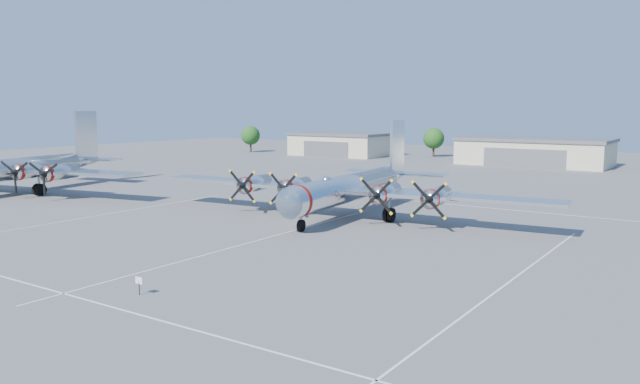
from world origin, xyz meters
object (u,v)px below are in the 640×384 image
Objects in this scene: main_bomber_b29 at (351,215)px; hangar_west at (342,144)px; hangar_center at (534,151)px; tree_west at (434,139)px; bomber_west at (24,192)px; info_placard at (139,282)px; tree_far_west at (251,136)px.

hangar_west is at bearing 117.65° from main_bomber_b29.
tree_west reaches higher than hangar_center.
tree_west is 0.16× the size of bomber_west.
hangar_center is 25.41× the size of info_placard.
main_bomber_b29 is (24.84, -77.63, -4.22)m from tree_west.
hangar_center is (45.00, -0.00, -0.00)m from hangar_west.
hangar_west is 0.51× the size of main_bomber_b29.
tree_far_west is 5.90× the size of info_placard.
hangar_west is 79.13m from bomber_west.
bomber_west is (-46.38, -79.07, -2.71)m from hangar_center.
tree_far_west is at bearing 131.63° from main_bomber_b29.
tree_far_west is at bearing -165.07° from tree_west.
bomber_west is (23.62, -75.11, -4.22)m from tree_far_west.
hangar_west is at bearing 113.26° from info_placard.
bomber_west is 36.40× the size of info_placard.
tree_far_west reaches higher than hangar_center.
hangar_center is at bearing -17.82° from tree_west.
bomber_west is at bearing -173.55° from main_bomber_b29.
main_bomber_b29 is (44.84, -69.59, -2.71)m from hangar_west.
info_placard is (74.10, -97.54, -3.43)m from tree_far_west.
hangar_west is 45.00m from hangar_center.
tree_west is at bearing 65.24° from bomber_west.
hangar_center is 70.13m from tree_far_west.
hangar_center is 4.31× the size of tree_far_west.
tree_west is (20.00, 8.04, 1.51)m from hangar_west.
hangar_center is at bearing 48.63° from bomber_west.
bomber_west is at bearing 153.49° from info_placard.
tree_west reaches higher than info_placard.
tree_west is 81.61m from main_bomber_b29.
bomber_west is (-1.38, -79.07, -2.71)m from hangar_west.
hangar_center is 0.64× the size of main_bomber_b29.
tree_west is at bearing 14.93° from tree_far_west.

